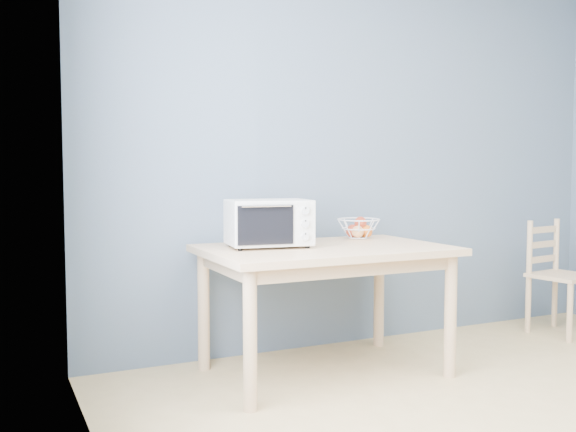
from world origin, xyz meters
name	(u,v)px	position (x,y,z in m)	size (l,w,h in m)	color
dining_table	(325,264)	(-0.62, 1.70, 0.65)	(1.40, 0.90, 0.75)	tan
toaster_oven	(266,222)	(-0.95, 1.81, 0.89)	(0.50, 0.38, 0.27)	white
fruit_basket	(358,228)	(-0.22, 1.99, 0.82)	(0.34, 0.34, 0.14)	silver
dining_chair	(558,278)	(1.37, 1.80, 0.41)	(0.44, 0.44, 0.83)	tan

